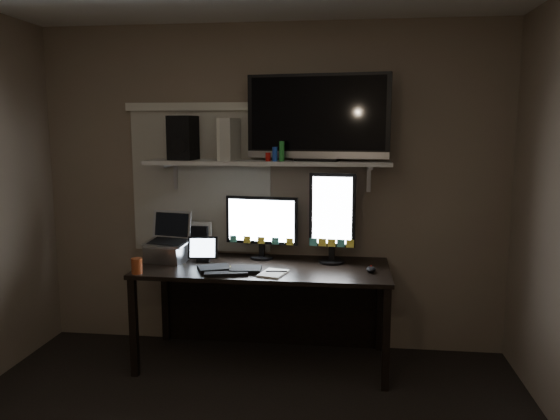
% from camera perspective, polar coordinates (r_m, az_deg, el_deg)
% --- Properties ---
extents(back_wall, '(3.60, 0.00, 3.60)m').
position_cam_1_polar(back_wall, '(4.23, -0.98, 2.22)').
color(back_wall, '#695A4C').
rests_on(back_wall, floor).
extents(window_blinds, '(1.10, 0.02, 1.10)m').
position_cam_1_polar(window_blinds, '(4.32, -8.25, 2.94)').
color(window_blinds, beige).
rests_on(window_blinds, back_wall).
extents(desk, '(1.80, 0.75, 0.73)m').
position_cam_1_polar(desk, '(4.13, -1.45, -7.83)').
color(desk, black).
rests_on(desk, floor).
extents(wall_shelf, '(1.80, 0.35, 0.03)m').
position_cam_1_polar(wall_shelf, '(4.04, -1.33, 4.98)').
color(wall_shelf, '#BCBBB7').
rests_on(wall_shelf, back_wall).
extents(monitor_landscape, '(0.56, 0.13, 0.49)m').
position_cam_1_polar(monitor_landscape, '(4.14, -1.92, -1.79)').
color(monitor_landscape, black).
rests_on(monitor_landscape, desk).
extents(monitor_portrait, '(0.34, 0.10, 0.68)m').
position_cam_1_polar(monitor_portrait, '(4.01, 5.48, -0.79)').
color(monitor_portrait, black).
rests_on(monitor_portrait, desk).
extents(keyboard, '(0.48, 0.28, 0.03)m').
position_cam_1_polar(keyboard, '(3.84, -5.28, -6.16)').
color(keyboard, black).
rests_on(keyboard, desk).
extents(mouse, '(0.07, 0.10, 0.04)m').
position_cam_1_polar(mouse, '(3.85, 9.49, -6.13)').
color(mouse, black).
rests_on(mouse, desk).
extents(notepad, '(0.21, 0.25, 0.01)m').
position_cam_1_polar(notepad, '(3.74, -0.72, -6.63)').
color(notepad, silver).
rests_on(notepad, desk).
extents(tablet, '(0.23, 0.12, 0.19)m').
position_cam_1_polar(tablet, '(4.10, -8.03, -4.07)').
color(tablet, black).
rests_on(tablet, desk).
extents(file_sorter, '(0.21, 0.10, 0.26)m').
position_cam_1_polar(file_sorter, '(4.31, -8.71, -3.05)').
color(file_sorter, black).
rests_on(file_sorter, desk).
extents(laptop, '(0.36, 0.32, 0.36)m').
position_cam_1_polar(laptop, '(4.15, -11.67, -2.87)').
color(laptop, '#A4A4A9').
rests_on(laptop, desk).
extents(cup, '(0.09, 0.09, 0.11)m').
position_cam_1_polar(cup, '(3.87, -14.73, -5.67)').
color(cup, maroon).
rests_on(cup, desk).
extents(sticky_notes, '(0.36, 0.28, 0.00)m').
position_cam_1_polar(sticky_notes, '(3.89, -6.85, -6.17)').
color(sticky_notes, '#FBE544').
rests_on(sticky_notes, desk).
extents(tv, '(1.05, 0.32, 0.62)m').
position_cam_1_polar(tv, '(3.99, 3.96, 9.61)').
color(tv, black).
rests_on(tv, wall_shelf).
extents(game_console, '(0.13, 0.27, 0.31)m').
position_cam_1_polar(game_console, '(4.09, -5.35, 7.36)').
color(game_console, beige).
rests_on(game_console, wall_shelf).
extents(speaker, '(0.20, 0.23, 0.33)m').
position_cam_1_polar(speaker, '(4.19, -10.09, 7.43)').
color(speaker, black).
rests_on(speaker, wall_shelf).
extents(bottles, '(0.24, 0.13, 0.15)m').
position_cam_1_polar(bottles, '(3.95, -0.54, 6.19)').
color(bottles, '#A50F0C').
rests_on(bottles, wall_shelf).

